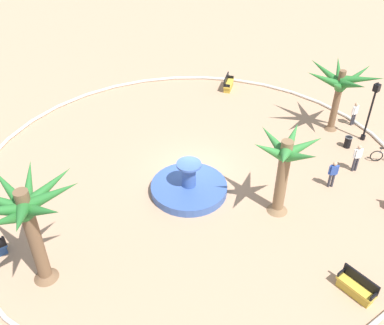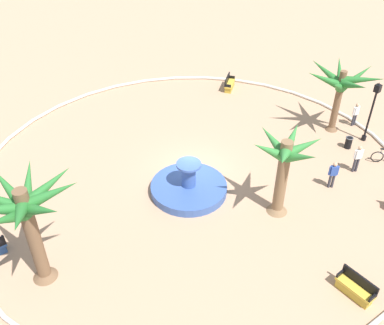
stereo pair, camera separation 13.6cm
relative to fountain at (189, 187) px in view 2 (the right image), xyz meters
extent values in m
plane|color=tan|center=(1.16, -1.31, -0.28)|extent=(80.00, 80.00, 0.00)
torus|color=silver|center=(1.16, -1.31, -0.18)|extent=(23.83, 23.83, 0.20)
cylinder|color=#38569E|center=(0.00, 0.00, -0.06)|extent=(3.99, 3.99, 0.45)
cylinder|color=teal|center=(0.00, 0.00, -0.10)|extent=(3.51, 3.51, 0.34)
cylinder|color=#38569E|center=(0.00, 0.00, 0.80)|extent=(0.72, 0.72, 1.27)
cylinder|color=#3D5FAD|center=(0.00, 0.00, 1.50)|extent=(1.28, 1.28, 0.12)
cylinder|color=brown|center=(-1.26, -10.87, 1.73)|extent=(0.41, 0.41, 4.02)
cone|color=brown|center=(-1.26, -10.87, -0.03)|extent=(0.79, 0.79, 0.50)
cone|color=#28702D|center=(-0.16, -10.82, 3.31)|extent=(2.43, 0.66, 1.37)
cone|color=#28702D|center=(-0.64, -9.98, 3.26)|extent=(1.83, 2.28, 1.46)
cone|color=#28702D|center=(-1.60, -9.88, 3.19)|extent=(1.30, 2.41, 1.59)
cone|color=#28702D|center=(-2.27, -10.40, 3.33)|extent=(2.42, 1.52, 1.34)
cone|color=#28702D|center=(-2.32, -11.30, 3.44)|extent=(2.46, 1.43, 1.13)
cone|color=#28702D|center=(-1.58, -11.85, 3.16)|extent=(1.25, 2.39, 1.65)
cone|color=#28702D|center=(-0.57, -11.63, 3.16)|extent=(1.98, 2.11, 1.64)
cylinder|color=brown|center=(-3.98, -2.37, 1.78)|extent=(0.55, 0.55, 4.13)
cone|color=brown|center=(-3.98, -2.37, -0.03)|extent=(1.04, 1.04, 0.50)
cone|color=#337F38|center=(-3.19, -2.41, 3.48)|extent=(1.85, 0.65, 1.25)
cone|color=#337F38|center=(-3.56, -1.72, 3.43)|extent=(1.46, 1.82, 1.33)
cone|color=#337F38|center=(-4.42, -1.65, 3.60)|extent=(1.44, 1.86, 1.04)
cone|color=#337F38|center=(-4.75, -2.36, 3.44)|extent=(1.81, 0.56, 1.32)
cone|color=#337F38|center=(-4.39, -3.06, 3.51)|extent=(1.42, 1.86, 1.19)
cone|color=#337F38|center=(-3.66, -3.13, 3.56)|extent=(1.22, 1.91, 1.11)
cylinder|color=brown|center=(-0.28, 8.18, 2.08)|extent=(0.55, 0.55, 4.74)
cone|color=brown|center=(-0.28, 8.18, -0.03)|extent=(1.04, 1.04, 0.50)
cone|color=#28702D|center=(0.71, 8.30, 4.03)|extent=(2.27, 0.83, 1.36)
cone|color=#28702D|center=(-0.75, 8.98, 3.89)|extent=(1.56, 2.14, 1.59)
cone|color=#28702D|center=(-1.20, 8.64, 4.12)|extent=(2.25, 1.50, 1.19)
cone|color=#28702D|center=(-1.23, 7.90, 4.01)|extent=(2.28, 1.15, 1.39)
cone|color=#28702D|center=(-0.74, 7.27, 4.09)|extent=(1.51, 2.24, 1.26)
cone|color=#28702D|center=(-0.24, 7.16, 4.09)|extent=(0.65, 2.25, 1.26)
cone|color=#28702D|center=(0.49, 7.64, 3.91)|extent=(2.09, 1.70, 1.56)
cube|color=gold|center=(7.02, -9.93, 0.17)|extent=(1.31, 1.60, 0.12)
cube|color=black|center=(7.20, -9.82, 0.47)|extent=(0.97, 1.37, 0.50)
cube|color=gold|center=(7.02, -9.93, -0.09)|extent=(1.21, 1.48, 0.39)
cube|color=black|center=(7.45, -10.55, 0.31)|extent=(0.42, 0.32, 0.24)
cube|color=black|center=(6.60, -9.31, 0.31)|extent=(0.42, 0.32, 0.24)
cube|color=gold|center=(-9.26, -0.87, 0.17)|extent=(1.62, 0.57, 0.12)
cube|color=black|center=(-9.27, -1.08, 0.47)|extent=(1.60, 0.15, 0.50)
cube|color=gold|center=(-9.26, -0.87, -0.09)|extent=(1.49, 0.52, 0.39)
cube|color=black|center=(-10.01, -0.84, 0.31)|extent=(0.10, 0.45, 0.24)
cube|color=black|center=(-8.51, -0.90, 0.31)|extent=(0.10, 0.45, 0.24)
cube|color=black|center=(2.30, 8.82, 0.31)|extent=(0.46, 0.13, 0.24)
cylinder|color=black|center=(-3.27, -11.35, 1.37)|extent=(0.12, 0.12, 3.30)
cylinder|color=black|center=(-3.27, -11.35, -0.13)|extent=(0.28, 0.28, 0.30)
cube|color=black|center=(-3.27, -11.35, 3.24)|extent=(0.32, 0.32, 0.44)
sphere|color=#F2EDCC|center=(-3.27, -11.35, 3.24)|extent=(0.22, 0.22, 0.22)
cone|color=black|center=(-3.27, -11.35, 3.52)|extent=(0.20, 0.20, 0.18)
cylinder|color=black|center=(-3.11, -9.87, 0.07)|extent=(0.40, 0.40, 0.70)
torus|color=#4C4C51|center=(-3.11, -9.87, 0.42)|extent=(0.46, 0.46, 0.06)
torus|color=black|center=(-4.99, -9.86, 0.08)|extent=(0.56, 0.54, 0.72)
cylinder|color=#99999E|center=(-5.10, -9.96, 0.46)|extent=(0.04, 0.04, 0.30)
cube|color=black|center=(-5.10, -9.96, 0.63)|extent=(0.21, 0.21, 0.06)
cylinder|color=#33333D|center=(-1.88, -12.46, 0.12)|extent=(0.14, 0.14, 0.81)
cylinder|color=#33333D|center=(-1.85, -12.28, 0.12)|extent=(0.14, 0.14, 0.81)
cube|color=white|center=(-1.86, -12.37, 0.81)|extent=(0.25, 0.37, 0.56)
sphere|color=tan|center=(-1.86, -12.37, 1.21)|extent=(0.22, 0.22, 0.22)
cylinder|color=white|center=(-1.90, -12.59, 0.81)|extent=(0.09, 0.09, 0.53)
cylinder|color=white|center=(-1.83, -12.16, 0.81)|extent=(0.09, 0.09, 0.53)
cylinder|color=#33333D|center=(-4.72, -8.21, 0.17)|extent=(0.14, 0.14, 0.90)
cylinder|color=#33333D|center=(-4.63, -8.05, 0.17)|extent=(0.14, 0.14, 0.90)
cube|color=white|center=(-4.67, -8.13, 0.90)|extent=(0.34, 0.39, 0.56)
sphere|color=tan|center=(-4.67, -8.13, 1.30)|extent=(0.22, 0.22, 0.22)
cylinder|color=white|center=(-4.78, -8.32, 0.90)|extent=(0.09, 0.09, 0.53)
cylinder|color=white|center=(-4.56, -7.94, 0.90)|extent=(0.09, 0.09, 0.53)
cylinder|color=#33333D|center=(-4.67, -6.02, 0.13)|extent=(0.14, 0.14, 0.83)
cylinder|color=#33333D|center=(-4.56, -5.88, 0.13)|extent=(0.14, 0.14, 0.83)
cube|color=#2D4CA5|center=(-4.61, -5.95, 0.82)|extent=(0.37, 0.39, 0.56)
sphere|color=tan|center=(-4.61, -5.95, 1.22)|extent=(0.22, 0.22, 0.22)
cylinder|color=#2D4CA5|center=(-4.75, -6.12, 0.82)|extent=(0.09, 0.09, 0.53)
cylinder|color=#2D4CA5|center=(-4.48, -5.77, 0.82)|extent=(0.09, 0.09, 0.53)
camera|label=1|loc=(-13.20, 11.29, 14.47)|focal=40.48mm
camera|label=2|loc=(-13.29, 11.18, 14.47)|focal=40.48mm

